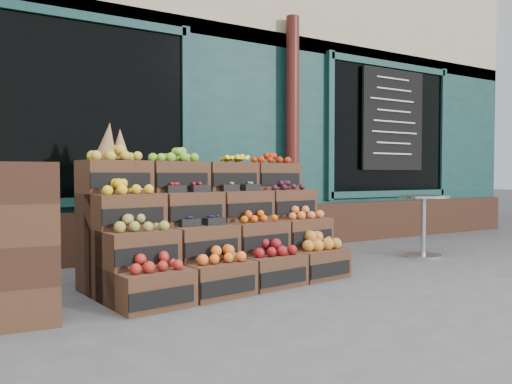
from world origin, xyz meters
TOP-DOWN VIEW (x-y plane):
  - ground at (0.00, 0.00)m, footprint 60.00×60.00m
  - shop_facade at (0.00, 5.11)m, footprint 12.00×6.24m
  - crate_display at (-0.69, 0.66)m, footprint 2.49×1.44m
  - spare_crates at (-2.47, 0.10)m, footprint 0.59×0.44m
  - bistro_table at (2.17, 0.60)m, footprint 0.61×0.61m
  - shopkeeper at (-1.21, 2.81)m, footprint 0.85×0.73m

SIDE VIEW (x-z plane):
  - ground at x=0.00m, z-range 0.00..0.00m
  - crate_display at x=-0.69m, z-range -0.28..1.20m
  - bistro_table at x=2.17m, z-range 0.09..0.86m
  - spare_crates at x=-2.47m, z-range 0.00..1.11m
  - shopkeeper at x=-1.21m, z-range 0.00..1.98m
  - shop_facade at x=0.00m, z-range 0.00..4.80m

